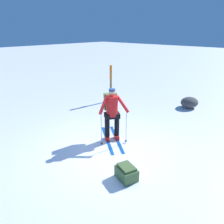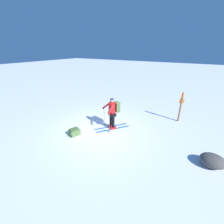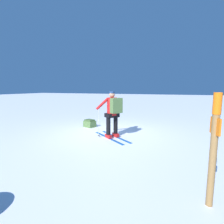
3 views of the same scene
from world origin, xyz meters
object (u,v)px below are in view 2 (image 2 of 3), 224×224
skier (113,111)px  rock_boulder (213,161)px  dropped_backpack (74,132)px  trail_marker (181,105)px

skier → rock_boulder: skier is taller
dropped_backpack → rock_boulder: rock_boulder is taller
dropped_backpack → rock_boulder: 5.76m
trail_marker → skier: bearing=-136.8°
trail_marker → rock_boulder: trail_marker is taller
skier → rock_boulder: (4.45, -0.53, -0.72)m
dropped_backpack → trail_marker: size_ratio=0.34×
skier → dropped_backpack: (-1.21, -1.57, -0.79)m
trail_marker → rock_boulder: 3.64m
skier → rock_boulder: 4.53m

